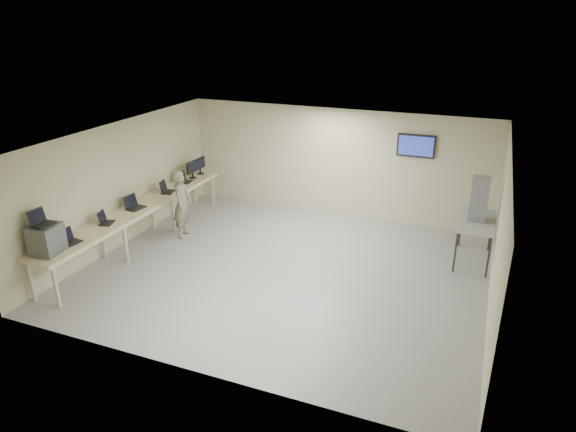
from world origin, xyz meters
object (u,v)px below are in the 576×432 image
at_px(soldier, 182,204).
at_px(side_table, 477,223).
at_px(equipment_box, 46,239).
at_px(workbench, 139,210).

height_order(soldier, side_table, soldier).
bearing_deg(side_table, soldier, -169.52).
bearing_deg(soldier, equipment_box, 151.79).
bearing_deg(workbench, soldier, 47.39).
bearing_deg(equipment_box, workbench, 81.79).
relative_size(equipment_box, soldier, 0.33).
xyz_separation_m(soldier, side_table, (6.51, 1.20, 0.06)).
bearing_deg(side_table, workbench, -164.87).
xyz_separation_m(workbench, soldier, (0.68, 0.74, -0.00)).
distance_m(soldier, side_table, 6.62).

